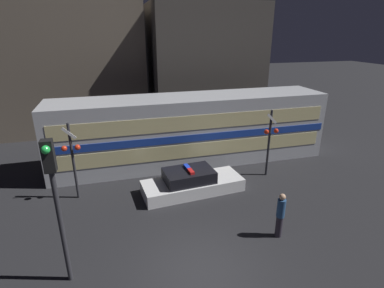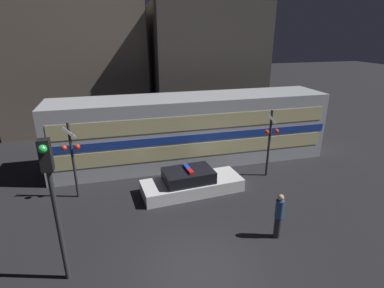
{
  "view_description": "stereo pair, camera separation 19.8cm",
  "coord_description": "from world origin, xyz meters",
  "px_view_note": "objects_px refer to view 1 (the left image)",
  "views": [
    {
      "loc": [
        -2.31,
        -7.19,
        7.26
      ],
      "look_at": [
        1.62,
        6.9,
        1.75
      ],
      "focal_mm": 28.0,
      "sensor_mm": 36.0,
      "label": 1
    },
    {
      "loc": [
        -2.12,
        -7.24,
        7.26
      ],
      "look_at": [
        1.62,
        6.9,
        1.75
      ],
      "focal_mm": 28.0,
      "sensor_mm": 36.0,
      "label": 2
    }
  ],
  "objects_px": {
    "train": "(191,130)",
    "crossing_signal_near": "(270,139)",
    "police_car": "(192,183)",
    "pedestrian": "(280,215)",
    "traffic_light_corner": "(55,191)"
  },
  "relations": [
    {
      "from": "train",
      "to": "crossing_signal_near",
      "type": "height_order",
      "value": "train"
    },
    {
      "from": "train",
      "to": "police_car",
      "type": "height_order",
      "value": "train"
    },
    {
      "from": "pedestrian",
      "to": "traffic_light_corner",
      "type": "xyz_separation_m",
      "value": [
        -7.36,
        -0.15,
        2.2
      ]
    },
    {
      "from": "train",
      "to": "pedestrian",
      "type": "relative_size",
      "value": 8.68
    },
    {
      "from": "traffic_light_corner",
      "to": "train",
      "type": "bearing_deg",
      "value": 52.26
    },
    {
      "from": "pedestrian",
      "to": "crossing_signal_near",
      "type": "relative_size",
      "value": 0.5
    },
    {
      "from": "traffic_light_corner",
      "to": "pedestrian",
      "type": "bearing_deg",
      "value": 1.16
    },
    {
      "from": "crossing_signal_near",
      "to": "traffic_light_corner",
      "type": "height_order",
      "value": "traffic_light_corner"
    },
    {
      "from": "traffic_light_corner",
      "to": "police_car",
      "type": "bearing_deg",
      "value": 39.84
    },
    {
      "from": "train",
      "to": "pedestrian",
      "type": "distance_m",
      "value": 7.9
    },
    {
      "from": "train",
      "to": "crossing_signal_near",
      "type": "distance_m",
      "value": 4.5
    },
    {
      "from": "police_car",
      "to": "crossing_signal_near",
      "type": "distance_m",
      "value": 4.68
    },
    {
      "from": "police_car",
      "to": "traffic_light_corner",
      "type": "bearing_deg",
      "value": -145.05
    },
    {
      "from": "train",
      "to": "traffic_light_corner",
      "type": "relative_size",
      "value": 3.38
    },
    {
      "from": "police_car",
      "to": "pedestrian",
      "type": "xyz_separation_m",
      "value": [
        2.25,
        -4.11,
        0.46
      ]
    }
  ]
}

